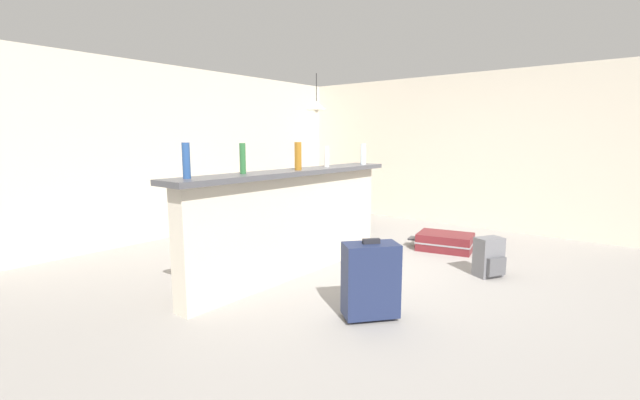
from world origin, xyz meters
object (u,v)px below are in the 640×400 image
at_px(bottle_blue, 186,161).
at_px(suitcase_flat_maroon, 445,242).
at_px(bottle_white, 327,157).
at_px(pendant_lamp, 316,106).
at_px(bottle_green, 243,158).
at_px(dining_chair_near_partition, 341,197).
at_px(bottle_amber, 298,156).
at_px(backpack_grey, 489,258).
at_px(bottle_clear, 363,154).
at_px(dining_table, 319,187).
at_px(suitcase_upright_navy, 371,280).

relative_size(bottle_blue, suitcase_flat_maroon, 0.34).
bearing_deg(bottle_white, pendant_lamp, 42.17).
height_order(bottle_green, dining_chair_near_partition, bottle_green).
relative_size(bottle_amber, dining_chair_near_partition, 0.31).
height_order(pendant_lamp, backpack_grey, pendant_lamp).
relative_size(bottle_amber, suitcase_flat_maroon, 0.33).
relative_size(bottle_green, pendant_lamp, 0.46).
relative_size(bottle_green, bottle_clear, 1.10).
bearing_deg(bottle_blue, bottle_clear, -2.94).
bearing_deg(bottle_clear, suitcase_flat_maroon, -45.99).
distance_m(bottle_green, suitcase_flat_maroon, 3.03).
distance_m(dining_chair_near_partition, backpack_grey, 2.82).
distance_m(bottle_blue, backpack_grey, 3.22).
xyz_separation_m(bottle_white, bottle_clear, (0.63, -0.09, 0.01)).
distance_m(bottle_clear, dining_table, 1.99).
height_order(bottle_clear, suitcase_upright_navy, bottle_clear).
xyz_separation_m(bottle_clear, dining_chair_near_partition, (0.99, 1.05, -0.75)).
xyz_separation_m(bottle_amber, suitcase_flat_maroon, (1.99, -0.81, -1.17)).
bearing_deg(pendant_lamp, dining_table, 8.05).
xyz_separation_m(bottle_blue, suitcase_flat_maroon, (3.24, -0.92, -1.17)).
distance_m(bottle_blue, bottle_clear, 2.48).
relative_size(bottle_clear, backpack_grey, 0.62).
distance_m(pendant_lamp, suitcase_upright_navy, 4.16).
distance_m(bottle_blue, suitcase_upright_navy, 1.80).
relative_size(dining_table, backpack_grey, 2.62).
bearing_deg(bottle_green, bottle_white, -1.31).
bearing_deg(dining_chair_near_partition, bottle_blue, -165.14).
bearing_deg(bottle_green, suitcase_upright_navy, -81.56).
bearing_deg(pendant_lamp, suitcase_upright_navy, -134.35).
distance_m(bottle_clear, dining_chair_near_partition, 1.62).
bearing_deg(bottle_clear, backpack_grey, -89.01).
xyz_separation_m(bottle_amber, dining_chair_near_partition, (2.21, 1.03, -0.76)).
xyz_separation_m(bottle_clear, pendant_lamp, (0.98, 1.55, 0.72)).
bearing_deg(suitcase_flat_maroon, bottle_clear, 134.01).
height_order(bottle_amber, pendant_lamp, pendant_lamp).
relative_size(bottle_white, bottle_clear, 0.91).
height_order(bottle_green, dining_table, bottle_green).
bearing_deg(bottle_blue, suitcase_flat_maroon, -15.91).
relative_size(bottle_green, bottle_amber, 0.99).
relative_size(bottle_clear, dining_table, 0.24).
relative_size(dining_chair_near_partition, suitcase_flat_maroon, 1.06).
height_order(bottle_green, pendant_lamp, pendant_lamp).
bearing_deg(bottle_blue, bottle_amber, -5.21).
bearing_deg(bottle_white, backpack_grey, -68.63).
height_order(bottle_amber, dining_chair_near_partition, bottle_amber).
bearing_deg(bottle_white, suitcase_flat_maroon, -32.41).
relative_size(bottle_clear, pendant_lamp, 0.41).
distance_m(bottle_clear, pendant_lamp, 1.98).
distance_m(dining_table, suitcase_flat_maroon, 2.44).
relative_size(bottle_amber, suitcase_upright_navy, 0.43).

